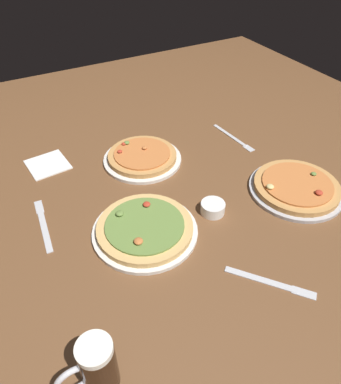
{
  "coord_description": "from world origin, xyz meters",
  "views": [
    {
      "loc": [
        -0.43,
        -0.78,
        0.78
      ],
      "look_at": [
        0.0,
        0.0,
        0.02
      ],
      "focal_mm": 33.99,
      "sensor_mm": 36.0,
      "label": 1
    }
  ],
  "objects_px": {
    "ramekin_sauce": "(213,208)",
    "knife_spare": "(43,224)",
    "napkin_folded": "(48,164)",
    "knife_right": "(270,282)",
    "pizza_plate_near": "(145,229)",
    "pizza_plate_far": "(142,157)",
    "fork_spare": "(234,138)",
    "beer_mug_dark": "(96,366)",
    "pizza_plate_side": "(296,187)"
  },
  "relations": [
    {
      "from": "ramekin_sauce",
      "to": "pizza_plate_side",
      "type": "bearing_deg",
      "value": -9.14
    },
    {
      "from": "napkin_folded",
      "to": "knife_right",
      "type": "distance_m",
      "value": 0.87
    },
    {
      "from": "pizza_plate_far",
      "to": "ramekin_sauce",
      "type": "relative_size",
      "value": 3.79
    },
    {
      "from": "pizza_plate_near",
      "to": "fork_spare",
      "type": "xyz_separation_m",
      "value": [
        0.53,
        0.29,
        -0.01
      ]
    },
    {
      "from": "knife_spare",
      "to": "fork_spare",
      "type": "bearing_deg",
      "value": 8.67
    },
    {
      "from": "ramekin_sauce",
      "to": "napkin_folded",
      "type": "bearing_deg",
      "value": 128.12
    },
    {
      "from": "ramekin_sauce",
      "to": "fork_spare",
      "type": "xyz_separation_m",
      "value": [
        0.31,
        0.32,
        -0.01
      ]
    },
    {
      "from": "pizza_plate_far",
      "to": "beer_mug_dark",
      "type": "bearing_deg",
      "value": -121.6
    },
    {
      "from": "pizza_plate_far",
      "to": "pizza_plate_side",
      "type": "xyz_separation_m",
      "value": [
        0.37,
        -0.4,
        0.0
      ]
    },
    {
      "from": "pizza_plate_near",
      "to": "fork_spare",
      "type": "relative_size",
      "value": 1.32
    },
    {
      "from": "pizza_plate_far",
      "to": "fork_spare",
      "type": "relative_size",
      "value": 1.22
    },
    {
      "from": "ramekin_sauce",
      "to": "knife_spare",
      "type": "relative_size",
      "value": 0.32
    },
    {
      "from": "beer_mug_dark",
      "to": "napkin_folded",
      "type": "relative_size",
      "value": 1.0
    },
    {
      "from": "pizza_plate_far",
      "to": "napkin_folded",
      "type": "bearing_deg",
      "value": 155.96
    },
    {
      "from": "pizza_plate_side",
      "to": "ramekin_sauce",
      "type": "height_order",
      "value": "pizza_plate_side"
    },
    {
      "from": "pizza_plate_far",
      "to": "ramekin_sauce",
      "type": "xyz_separation_m",
      "value": [
        0.07,
        -0.35,
        0.0
      ]
    },
    {
      "from": "fork_spare",
      "to": "knife_spare",
      "type": "xyz_separation_m",
      "value": [
        -0.79,
        -0.12,
        0.0
      ]
    },
    {
      "from": "pizza_plate_near",
      "to": "knife_right",
      "type": "bearing_deg",
      "value": -56.65
    },
    {
      "from": "pizza_plate_near",
      "to": "napkin_folded",
      "type": "bearing_deg",
      "value": 109.31
    },
    {
      "from": "pizza_plate_near",
      "to": "knife_spare",
      "type": "xyz_separation_m",
      "value": [
        -0.25,
        0.17,
        -0.01
      ]
    },
    {
      "from": "pizza_plate_side",
      "to": "napkin_folded",
      "type": "height_order",
      "value": "pizza_plate_side"
    },
    {
      "from": "pizza_plate_near",
      "to": "fork_spare",
      "type": "height_order",
      "value": "pizza_plate_near"
    },
    {
      "from": "knife_right",
      "to": "ramekin_sauce",
      "type": "bearing_deg",
      "value": 86.8
    },
    {
      "from": "pizza_plate_side",
      "to": "knife_right",
      "type": "distance_m",
      "value": 0.4
    },
    {
      "from": "beer_mug_dark",
      "to": "knife_spare",
      "type": "xyz_separation_m",
      "value": [
        0.01,
        0.51,
        -0.07
      ]
    },
    {
      "from": "beer_mug_dark",
      "to": "knife_right",
      "type": "xyz_separation_m",
      "value": [
        0.47,
        0.02,
        -0.07
      ]
    },
    {
      "from": "knife_right",
      "to": "knife_spare",
      "type": "distance_m",
      "value": 0.67
    },
    {
      "from": "pizza_plate_far",
      "to": "ramekin_sauce",
      "type": "distance_m",
      "value": 0.36
    },
    {
      "from": "pizza_plate_near",
      "to": "pizza_plate_far",
      "type": "distance_m",
      "value": 0.36
    },
    {
      "from": "knife_right",
      "to": "knife_spare",
      "type": "bearing_deg",
      "value": 133.34
    },
    {
      "from": "beer_mug_dark",
      "to": "ramekin_sauce",
      "type": "height_order",
      "value": "beer_mug_dark"
    },
    {
      "from": "napkin_folded",
      "to": "pizza_plate_far",
      "type": "bearing_deg",
      "value": -24.04
    },
    {
      "from": "pizza_plate_far",
      "to": "knife_right",
      "type": "bearing_deg",
      "value": -84.93
    },
    {
      "from": "ramekin_sauce",
      "to": "knife_spare",
      "type": "xyz_separation_m",
      "value": [
        -0.48,
        0.2,
        -0.01
      ]
    },
    {
      "from": "napkin_folded",
      "to": "knife_right",
      "type": "xyz_separation_m",
      "value": [
        0.37,
        -0.78,
        -0.0
      ]
    },
    {
      "from": "pizza_plate_side",
      "to": "fork_spare",
      "type": "bearing_deg",
      "value": 87.64
    },
    {
      "from": "pizza_plate_near",
      "to": "knife_spare",
      "type": "height_order",
      "value": "pizza_plate_near"
    },
    {
      "from": "knife_right",
      "to": "fork_spare",
      "type": "distance_m",
      "value": 0.69
    },
    {
      "from": "napkin_folded",
      "to": "knife_right",
      "type": "height_order",
      "value": "napkin_folded"
    },
    {
      "from": "ramekin_sauce",
      "to": "fork_spare",
      "type": "relative_size",
      "value": 0.32
    },
    {
      "from": "pizza_plate_side",
      "to": "knife_spare",
      "type": "relative_size",
      "value": 1.31
    },
    {
      "from": "beer_mug_dark",
      "to": "napkin_folded",
      "type": "distance_m",
      "value": 0.81
    },
    {
      "from": "beer_mug_dark",
      "to": "fork_spare",
      "type": "height_order",
      "value": "beer_mug_dark"
    },
    {
      "from": "ramekin_sauce",
      "to": "fork_spare",
      "type": "distance_m",
      "value": 0.45
    },
    {
      "from": "ramekin_sauce",
      "to": "napkin_folded",
      "type": "distance_m",
      "value": 0.63
    },
    {
      "from": "pizza_plate_near",
      "to": "napkin_folded",
      "type": "xyz_separation_m",
      "value": [
        -0.17,
        0.47,
        -0.01
      ]
    },
    {
      "from": "beer_mug_dark",
      "to": "napkin_folded",
      "type": "xyz_separation_m",
      "value": [
        0.1,
        0.8,
        -0.07
      ]
    },
    {
      "from": "pizza_plate_side",
      "to": "beer_mug_dark",
      "type": "xyz_separation_m",
      "value": [
        -0.78,
        -0.26,
        0.05
      ]
    },
    {
      "from": "pizza_plate_far",
      "to": "beer_mug_dark",
      "type": "relative_size",
      "value": 2.02
    },
    {
      "from": "pizza_plate_far",
      "to": "knife_spare",
      "type": "xyz_separation_m",
      "value": [
        -0.4,
        -0.16,
        -0.01
      ]
    }
  ]
}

